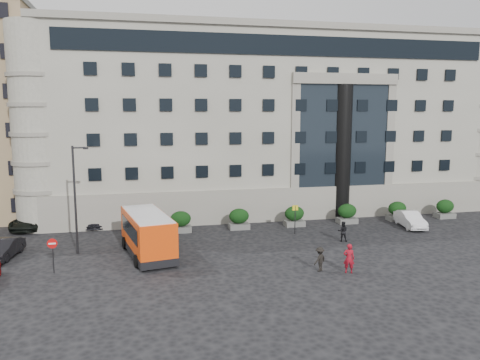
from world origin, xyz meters
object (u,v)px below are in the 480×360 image
at_px(pedestrian_c, 320,259).
at_px(minibus, 147,233).
at_px(hedge_a, 181,222).
at_px(hedge_c, 294,216).
at_px(street_lamp, 76,196).
at_px(white_taxi, 410,219).
at_px(parked_car_d, 32,220).
at_px(pedestrian_b, 343,231).
at_px(parked_car_b, 5,249).
at_px(hedge_d, 347,213).
at_px(red_truck, 39,199).
at_px(hedge_b, 239,219).
at_px(no_entry_sign, 53,249).
at_px(hedge_e, 397,211).
at_px(bus_stop_sign, 295,214).
at_px(parked_car_c, 95,219).
at_px(hedge_f, 445,209).
at_px(pedestrian_a, 349,258).

bearing_deg(pedestrian_c, minibus, -61.00).
relative_size(hedge_a, hedge_c, 1.00).
relative_size(street_lamp, white_taxi, 1.81).
height_order(parked_car_d, white_taxi, parked_car_d).
bearing_deg(pedestrian_b, parked_car_b, 20.76).
height_order(parked_car_b, pedestrian_b, pedestrian_b).
xyz_separation_m(hedge_d, pedestrian_c, (-7.56, -12.10, -0.12)).
distance_m(street_lamp, white_taxi, 28.76).
relative_size(red_truck, pedestrian_c, 3.72).
distance_m(hedge_d, minibus, 19.57).
relative_size(hedge_b, minibus, 0.24).
bearing_deg(hedge_c, no_entry_sign, -155.51).
distance_m(parked_car_d, pedestrian_c, 26.61).
xyz_separation_m(hedge_e, pedestrian_b, (-8.24, -5.73, -0.11)).
distance_m(bus_stop_sign, parked_car_b, 22.60).
relative_size(white_taxi, pedestrian_b, 2.69).
relative_size(street_lamp, pedestrian_c, 4.92).
bearing_deg(parked_car_d, no_entry_sign, -64.76).
relative_size(parked_car_b, pedestrian_c, 2.51).
bearing_deg(hedge_b, hedge_c, 0.00).
bearing_deg(pedestrian_b, pedestrian_c, 77.88).
xyz_separation_m(hedge_b, minibus, (-8.14, -6.24, 0.79)).
relative_size(bus_stop_sign, pedestrian_c, 1.55).
xyz_separation_m(hedge_d, parked_car_c, (-23.10, 3.84, -0.31)).
bearing_deg(parked_car_b, hedge_c, 20.41).
relative_size(hedge_c, no_entry_sign, 0.79).
bearing_deg(white_taxi, no_entry_sign, -158.73).
height_order(hedge_b, pedestrian_b, hedge_b).
xyz_separation_m(hedge_d, red_truck, (-29.20, 10.61, 0.62)).
bearing_deg(pedestrian_c, hedge_e, -169.43).
bearing_deg(no_entry_sign, parked_car_c, 83.25).
bearing_deg(hedge_f, hedge_a, 180.00).
height_order(bus_stop_sign, parked_car_c, bus_stop_sign).
xyz_separation_m(hedge_c, hedge_f, (15.60, 0.00, 0.00)).
height_order(hedge_b, red_truck, red_truck).
relative_size(parked_car_b, parked_car_d, 0.74).
xyz_separation_m(hedge_a, hedge_e, (20.80, 0.00, 0.00)).
height_order(parked_car_b, pedestrian_c, pedestrian_c).
distance_m(hedge_e, parked_car_c, 28.56).
bearing_deg(parked_car_d, hedge_d, -0.16).
bearing_deg(hedge_d, pedestrian_a, -114.50).
xyz_separation_m(hedge_a, pedestrian_c, (8.04, -12.10, -0.12)).
relative_size(hedge_a, red_truck, 0.30).
xyz_separation_m(hedge_f, minibus, (-28.94, -6.24, 0.79)).
bearing_deg(bus_stop_sign, pedestrian_b, -43.77).
bearing_deg(pedestrian_a, street_lamp, -3.72).
height_order(parked_car_c, parked_car_d, parked_car_d).
relative_size(hedge_a, minibus, 0.24).
distance_m(hedge_f, white_taxi, 6.12).
xyz_separation_m(hedge_f, bus_stop_sign, (-16.50, -2.80, 0.80)).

